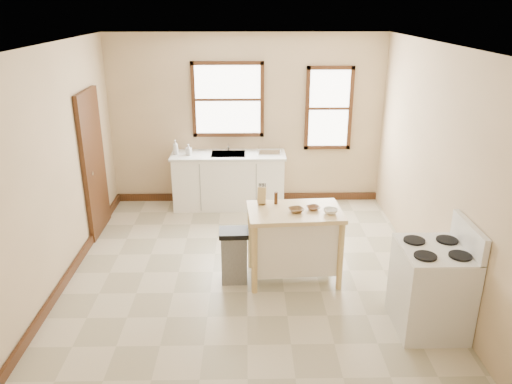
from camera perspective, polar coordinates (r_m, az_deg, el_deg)
floor at (r=6.47m, az=-1.01°, el=-9.07°), size 5.00×5.00×0.00m
ceiling at (r=5.62m, az=-1.19°, el=16.50°), size 5.00×5.00×0.00m
wall_back at (r=8.31m, az=-1.09°, el=8.16°), size 4.50×0.04×2.80m
wall_left at (r=6.32m, az=-21.98°, el=2.49°), size 0.04×5.00×2.80m
wall_right at (r=6.31m, az=19.83°, el=2.75°), size 0.04×5.00×2.80m
window_main at (r=8.23m, az=-3.24°, el=10.49°), size 1.17×0.06×1.22m
window_side at (r=8.36m, az=8.32°, el=9.42°), size 0.77×0.06×1.37m
door_left at (r=7.57m, az=-18.06°, el=3.11°), size 0.06×0.90×2.10m
baseboard_back at (r=8.68m, az=-1.03°, el=-0.55°), size 4.50×0.04×0.12m
baseboard_left at (r=6.82m, az=-20.23°, el=-8.25°), size 0.04×5.00×0.12m
sink_counter at (r=8.29m, az=-3.12°, el=1.33°), size 1.86×0.62×0.92m
faucet at (r=8.29m, az=-3.16°, el=5.46°), size 0.03×0.03×0.22m
soap_bottle_a at (r=8.18m, az=-9.19°, el=5.07°), size 0.10×0.10×0.24m
soap_bottle_b at (r=8.13m, az=-7.70°, el=4.83°), size 0.11×0.11×0.18m
dish_rack at (r=8.15m, az=1.52°, el=4.76°), size 0.43×0.38×0.09m
kitchen_island at (r=6.15m, az=4.34°, el=-6.00°), size 1.16×0.78×0.91m
knife_block at (r=6.10m, az=0.68°, el=-0.44°), size 0.11×0.11×0.20m
pepper_grinder at (r=6.10m, az=2.30°, el=-0.71°), size 0.05×0.05×0.15m
bowl_a at (r=5.90m, az=4.62°, el=-2.07°), size 0.23×0.23×0.04m
bowl_b at (r=5.99m, az=6.56°, el=-1.82°), size 0.20×0.20×0.04m
bowl_c at (r=5.91m, az=8.52°, el=-2.17°), size 0.18×0.18×0.05m
trash_bin at (r=6.12m, az=-2.51°, el=-7.29°), size 0.36×0.31×0.68m
gas_stove at (r=5.49m, az=19.51°, el=-9.14°), size 0.74×0.75×1.19m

